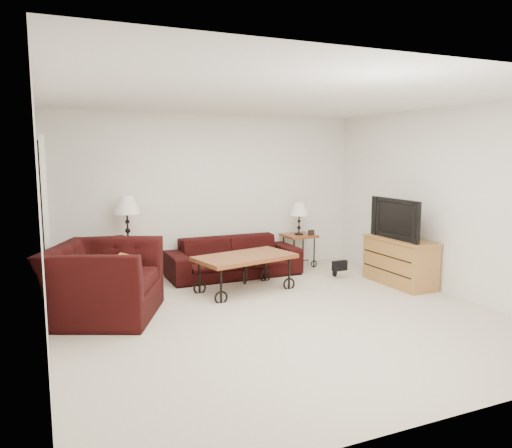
{
  "coord_description": "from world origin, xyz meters",
  "views": [
    {
      "loc": [
        -2.49,
        -4.98,
        1.89
      ],
      "look_at": [
        0.0,
        0.7,
        1.0
      ],
      "focal_mm": 34.61,
      "sensor_mm": 36.0,
      "label": 1
    }
  ],
  "objects_px": {
    "coffee_table": "(245,273)",
    "armchair": "(104,281)",
    "sofa": "(234,257)",
    "lamp_right": "(299,218)",
    "backpack": "(335,261)",
    "television": "(400,219)",
    "tv_stand": "(400,261)",
    "lamp_left": "(127,218)",
    "side_table_right": "(299,250)",
    "side_table_left": "(129,262)"
  },
  "relations": [
    {
      "from": "lamp_left",
      "to": "backpack",
      "type": "relative_size",
      "value": 1.33
    },
    {
      "from": "sofa",
      "to": "backpack",
      "type": "relative_size",
      "value": 4.21
    },
    {
      "from": "side_table_left",
      "to": "side_table_right",
      "type": "distance_m",
      "value": 2.81
    },
    {
      "from": "lamp_right",
      "to": "side_table_right",
      "type": "bearing_deg",
      "value": 0.0
    },
    {
      "from": "coffee_table",
      "to": "armchair",
      "type": "xyz_separation_m",
      "value": [
        -1.91,
        -0.35,
        0.17
      ]
    },
    {
      "from": "lamp_right",
      "to": "backpack",
      "type": "xyz_separation_m",
      "value": [
        0.17,
        -0.85,
        -0.57
      ]
    },
    {
      "from": "backpack",
      "to": "sofa",
      "type": "bearing_deg",
      "value": 161.95
    },
    {
      "from": "television",
      "to": "backpack",
      "type": "relative_size",
      "value": 2.08
    },
    {
      "from": "tv_stand",
      "to": "coffee_table",
      "type": "bearing_deg",
      "value": 165.52
    },
    {
      "from": "lamp_right",
      "to": "coffee_table",
      "type": "bearing_deg",
      "value": -143.55
    },
    {
      "from": "coffee_table",
      "to": "backpack",
      "type": "xyz_separation_m",
      "value": [
        1.58,
        0.19,
        -0.01
      ]
    },
    {
      "from": "side_table_right",
      "to": "backpack",
      "type": "bearing_deg",
      "value": -78.56
    },
    {
      "from": "side_table_right",
      "to": "lamp_right",
      "type": "xyz_separation_m",
      "value": [
        0.0,
        0.0,
        0.54
      ]
    },
    {
      "from": "side_table_left",
      "to": "lamp_left",
      "type": "height_order",
      "value": "lamp_left"
    },
    {
      "from": "lamp_right",
      "to": "coffee_table",
      "type": "relative_size",
      "value": 0.41
    },
    {
      "from": "television",
      "to": "backpack",
      "type": "distance_m",
      "value": 1.2
    },
    {
      "from": "lamp_right",
      "to": "sofa",
      "type": "bearing_deg",
      "value": -171.76
    },
    {
      "from": "coffee_table",
      "to": "armchair",
      "type": "relative_size",
      "value": 1.02
    },
    {
      "from": "side_table_left",
      "to": "lamp_left",
      "type": "xyz_separation_m",
      "value": [
        0.0,
        0.0,
        0.64
      ]
    },
    {
      "from": "side_table_right",
      "to": "lamp_left",
      "type": "distance_m",
      "value": 2.89
    },
    {
      "from": "lamp_right",
      "to": "armchair",
      "type": "distance_m",
      "value": 3.62
    },
    {
      "from": "side_table_left",
      "to": "coffee_table",
      "type": "distance_m",
      "value": 1.75
    },
    {
      "from": "sofa",
      "to": "television",
      "type": "bearing_deg",
      "value": -35.32
    },
    {
      "from": "sofa",
      "to": "lamp_right",
      "type": "distance_m",
      "value": 1.36
    },
    {
      "from": "television",
      "to": "backpack",
      "type": "height_order",
      "value": "television"
    },
    {
      "from": "armchair",
      "to": "television",
      "type": "relative_size",
      "value": 1.3
    },
    {
      "from": "coffee_table",
      "to": "lamp_right",
      "type": "bearing_deg",
      "value": 36.45
    },
    {
      "from": "sofa",
      "to": "backpack",
      "type": "bearing_deg",
      "value": -25.43
    },
    {
      "from": "lamp_left",
      "to": "tv_stand",
      "type": "height_order",
      "value": "lamp_left"
    },
    {
      "from": "lamp_left",
      "to": "sofa",
      "type": "bearing_deg",
      "value": -6.56
    },
    {
      "from": "television",
      "to": "side_table_right",
      "type": "bearing_deg",
      "value": -154.42
    },
    {
      "from": "lamp_left",
      "to": "tv_stand",
      "type": "bearing_deg",
      "value": -24.05
    },
    {
      "from": "tv_stand",
      "to": "lamp_left",
      "type": "bearing_deg",
      "value": 155.95
    },
    {
      "from": "coffee_table",
      "to": "tv_stand",
      "type": "relative_size",
      "value": 1.19
    },
    {
      "from": "sofa",
      "to": "backpack",
      "type": "xyz_separation_m",
      "value": [
        1.42,
        -0.67,
        -0.06
      ]
    },
    {
      "from": "side_table_right",
      "to": "coffee_table",
      "type": "bearing_deg",
      "value": -143.55
    },
    {
      "from": "lamp_right",
      "to": "television",
      "type": "bearing_deg",
      "value": -64.42
    },
    {
      "from": "side_table_left",
      "to": "armchair",
      "type": "height_order",
      "value": "armchair"
    },
    {
      "from": "lamp_left",
      "to": "armchair",
      "type": "relative_size",
      "value": 0.49
    },
    {
      "from": "backpack",
      "to": "lamp_left",
      "type": "bearing_deg",
      "value": 171.41
    },
    {
      "from": "side_table_left",
      "to": "side_table_right",
      "type": "relative_size",
      "value": 1.19
    },
    {
      "from": "sofa",
      "to": "side_table_left",
      "type": "relative_size",
      "value": 3.17
    },
    {
      "from": "lamp_right",
      "to": "backpack",
      "type": "bearing_deg",
      "value": -78.56
    },
    {
      "from": "armchair",
      "to": "sofa",
      "type": "bearing_deg",
      "value": -35.71
    },
    {
      "from": "side_table_right",
      "to": "side_table_left",
      "type": "bearing_deg",
      "value": 180.0
    },
    {
      "from": "television",
      "to": "coffee_table",
      "type": "bearing_deg",
      "value": -104.6
    },
    {
      "from": "side_table_right",
      "to": "armchair",
      "type": "bearing_deg",
      "value": -157.32
    },
    {
      "from": "sofa",
      "to": "lamp_left",
      "type": "relative_size",
      "value": 3.17
    },
    {
      "from": "side_table_right",
      "to": "lamp_right",
      "type": "height_order",
      "value": "lamp_right"
    },
    {
      "from": "armchair",
      "to": "tv_stand",
      "type": "height_order",
      "value": "armchair"
    }
  ]
}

